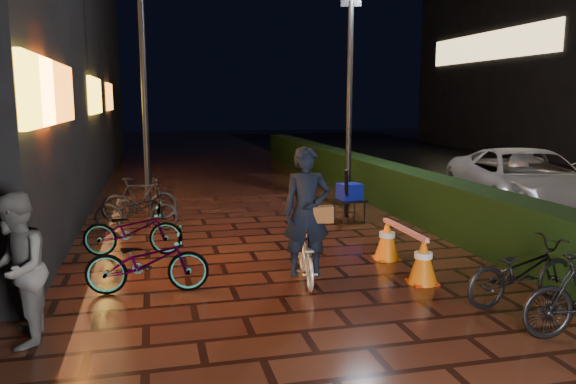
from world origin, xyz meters
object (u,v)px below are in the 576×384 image
object	(u,v)px
cyclist	(306,233)
van	(525,181)
traffic_barrier	(404,249)
bystander_person	(16,270)
cart_assembly	(349,194)

from	to	relation	value
cyclist	van	bearing A→B (deg)	30.29
traffic_barrier	bystander_person	bearing A→B (deg)	-163.88
cart_assembly	cyclist	bearing A→B (deg)	-118.04
bystander_person	traffic_barrier	bearing A→B (deg)	100.50
traffic_barrier	cyclist	bearing A→B (deg)	-172.88
cyclist	cart_assembly	xyz separation A→B (m)	(1.90, 3.57, -0.11)
cyclist	cart_assembly	distance (m)	4.04
van	cart_assembly	world-z (taller)	van
van	cyclist	size ratio (longest dim) A/B	2.71
bystander_person	cart_assembly	world-z (taller)	bystander_person
bystander_person	cart_assembly	size ratio (longest dim) A/B	1.39
bystander_person	traffic_barrier	world-z (taller)	bystander_person
bystander_person	van	world-z (taller)	bystander_person
cyclist	traffic_barrier	distance (m)	1.60
traffic_barrier	cart_assembly	size ratio (longest dim) A/B	1.43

